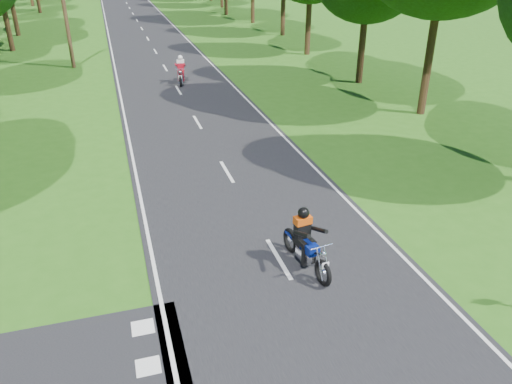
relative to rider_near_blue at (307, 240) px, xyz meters
name	(u,v)px	position (x,y,z in m)	size (l,w,h in m)	color
ground	(306,305)	(-0.56, -1.45, -0.86)	(160.00, 160.00, 0.00)	#285C15
main_road	(137,20)	(-0.56, 48.55, -0.85)	(7.00, 140.00, 0.02)	black
road_markings	(137,23)	(-0.70, 46.68, -0.84)	(7.40, 140.00, 0.01)	silver
telegraph_pole	(64,5)	(-6.56, 26.55, 3.21)	(1.20, 0.26, 8.00)	#382616
rider_near_blue	(307,240)	(0.00, 0.00, 0.00)	(0.67, 2.01, 1.68)	navy
rider_far_red	(181,70)	(-0.13, 20.11, -0.02)	(0.66, 1.98, 1.65)	maroon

